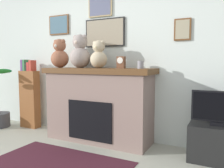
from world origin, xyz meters
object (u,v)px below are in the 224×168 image
(television, at_px, (220,109))
(teddy_bear_brown, at_px, (99,56))
(tv_stand, at_px, (218,144))
(teddy_bear_cream, at_px, (60,55))
(candle_jar, at_px, (141,65))
(bookshelf, at_px, (30,96))
(fireplace, at_px, (99,104))
(mantel_clock, at_px, (121,62))
(teddy_bear_tan, at_px, (80,53))

(television, relative_size, teddy_bear_brown, 1.56)
(teddy_bear_brown, bearing_deg, tv_stand, -0.59)
(teddy_bear_cream, bearing_deg, candle_jar, 0.02)
(bookshelf, distance_m, tv_stand, 3.18)
(fireplace, relative_size, candle_jar, 16.44)
(tv_stand, distance_m, mantel_clock, 1.60)
(television, bearing_deg, bookshelf, 178.16)
(tv_stand, bearing_deg, teddy_bear_cream, 179.59)
(teddy_bear_brown, bearing_deg, mantel_clock, -0.13)
(candle_jar, bearing_deg, tv_stand, -1.01)
(television, xyz_separation_m, teddy_bear_cream, (-2.37, 0.02, 0.67))
(mantel_clock, bearing_deg, television, -0.79)
(candle_jar, xyz_separation_m, mantel_clock, (-0.29, -0.00, 0.03))
(fireplace, relative_size, tv_stand, 2.55)
(fireplace, distance_m, teddy_bear_cream, 1.04)
(fireplace, xyz_separation_m, tv_stand, (1.66, -0.04, -0.33))
(bookshelf, distance_m, television, 3.16)
(bookshelf, relative_size, teddy_bear_brown, 3.05)
(bookshelf, bearing_deg, teddy_bear_tan, -4.02)
(tv_stand, xyz_separation_m, candle_jar, (-0.99, 0.02, 0.93))
(bookshelf, bearing_deg, tv_stand, -1.82)
(teddy_bear_cream, bearing_deg, fireplace, 1.47)
(teddy_bear_brown, bearing_deg, candle_jar, 0.05)
(fireplace, distance_m, teddy_bear_tan, 0.84)
(candle_jar, height_order, teddy_bear_cream, teddy_bear_cream)
(fireplace, bearing_deg, teddy_bear_tan, -176.67)
(fireplace, height_order, mantel_clock, mantel_clock)
(fireplace, relative_size, bookshelf, 1.37)
(mantel_clock, bearing_deg, fireplace, 177.12)
(bookshelf, height_order, teddy_bear_brown, teddy_bear_brown)
(fireplace, distance_m, mantel_clock, 0.74)
(teddy_bear_cream, bearing_deg, teddy_bear_tan, -0.01)
(teddy_bear_cream, xyz_separation_m, teddy_bear_tan, (0.40, -0.00, 0.02))
(television, height_order, teddy_bear_cream, teddy_bear_cream)
(fireplace, relative_size, mantel_clock, 10.11)
(tv_stand, xyz_separation_m, mantel_clock, (-1.28, 0.02, 0.97))
(teddy_bear_brown, bearing_deg, bookshelf, 176.86)
(television, bearing_deg, teddy_bear_cream, 179.55)
(bookshelf, height_order, teddy_bear_cream, teddy_bear_cream)
(bookshelf, distance_m, teddy_bear_brown, 1.67)
(fireplace, xyz_separation_m, television, (1.66, -0.04, 0.09))
(mantel_clock, relative_size, teddy_bear_tan, 0.33)
(mantel_clock, distance_m, teddy_bear_tan, 0.71)
(tv_stand, xyz_separation_m, teddy_bear_tan, (-1.97, 0.02, 1.11))
(teddy_bear_brown, bearing_deg, teddy_bear_cream, -179.99)
(fireplace, xyz_separation_m, teddy_bear_tan, (-0.32, -0.02, 0.78))
(fireplace, xyz_separation_m, bookshelf, (-1.50, 0.06, 0.02))
(bookshelf, relative_size, teddy_bear_tan, 2.43)
(fireplace, distance_m, bookshelf, 1.50)
(tv_stand, relative_size, teddy_bear_tan, 1.31)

